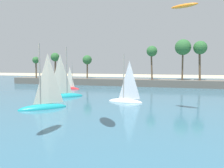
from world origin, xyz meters
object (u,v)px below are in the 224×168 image
Objects in this scene: sailboat_near_shore at (71,86)px; kite_aloft_high_over_bay at (184,6)px; sailboat_toward_headland at (126,97)px; sailboat_far_left at (44,102)px; sailboat_mid_bay at (64,92)px.

sailboat_near_shore is 2.09× the size of kite_aloft_high_over_bay.
sailboat_far_left is at bearing -140.01° from sailboat_toward_headland.
kite_aloft_high_over_bay reaches higher than sailboat_far_left.
kite_aloft_high_over_bay reaches higher than sailboat_toward_headland.
sailboat_toward_headland is 2.51× the size of kite_aloft_high_over_bay.
sailboat_toward_headland is (15.63, -14.30, 0.11)m from sailboat_near_shore.
sailboat_near_shore is at bearing 107.37° from sailboat_far_left.
sailboat_mid_bay is 9.98m from sailboat_far_left.
sailboat_near_shore is 32.51m from kite_aloft_high_over_bay.
sailboat_near_shore is at bearing 163.92° from kite_aloft_high_over_bay.
sailboat_toward_headland is at bearing 168.23° from kite_aloft_high_over_bay.
sailboat_far_left is (-8.84, -7.42, 0.10)m from sailboat_toward_headland.
sailboat_far_left is 2.87× the size of kite_aloft_high_over_bay.
sailboat_far_left reaches higher than sailboat_near_shore.
sailboat_far_left is (2.28, -9.71, -0.04)m from sailboat_mid_bay.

